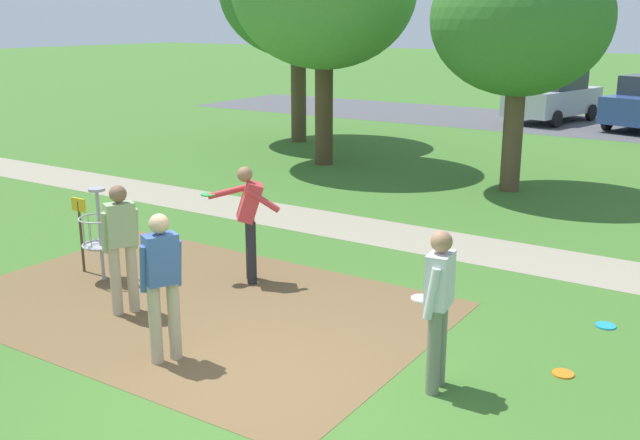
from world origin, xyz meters
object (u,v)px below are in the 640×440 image
(disc_golf_basket, at_px, (98,230))
(frisbee_far_left, at_px, (143,248))
(player_foreground_watching, at_px, (249,216))
(frisbee_near_basket, at_px, (563,374))
(parked_car_leftmost, at_px, (553,96))
(tree_near_right, at_px, (521,20))
(player_waiting_left, at_px, (438,301))
(player_waiting_right, at_px, (162,279))
(player_throwing, at_px, (121,242))
(frisbee_by_tee, at_px, (606,326))

(disc_golf_basket, relative_size, frisbee_far_left, 6.43)
(player_foreground_watching, height_order, frisbee_near_basket, player_foreground_watching)
(frisbee_near_basket, distance_m, frisbee_far_left, 7.21)
(disc_golf_basket, distance_m, parked_car_leftmost, 20.83)
(frisbee_near_basket, height_order, tree_near_right, tree_near_right)
(player_waiting_left, height_order, frisbee_near_basket, player_waiting_left)
(player_waiting_right, bearing_deg, frisbee_near_basket, 28.47)
(disc_golf_basket, bearing_deg, tree_near_right, 71.09)
(player_waiting_right, xyz_separation_m, parked_car_leftmost, (-2.17, 22.23, -0.05))
(player_throwing, xyz_separation_m, tree_near_right, (1.79, 9.65, 2.72))
(player_waiting_right, xyz_separation_m, tree_near_right, (0.36, 10.37, 2.72))
(tree_near_right, xyz_separation_m, parked_car_leftmost, (-2.53, 11.87, -2.76))
(frisbee_near_basket, height_order, parked_car_leftmost, parked_car_leftmost)
(player_waiting_left, relative_size, tree_near_right, 0.32)
(player_foreground_watching, xyz_separation_m, tree_near_right, (1.18, 7.81, 2.70))
(disc_golf_basket, relative_size, frisbee_near_basket, 5.95)
(player_waiting_right, relative_size, parked_car_leftmost, 0.38)
(disc_golf_basket, relative_size, player_throwing, 0.81)
(player_waiting_right, distance_m, parked_car_leftmost, 22.34)
(frisbee_by_tee, bearing_deg, player_waiting_right, -136.91)
(disc_golf_basket, height_order, frisbee_near_basket, disc_golf_basket)
(disc_golf_basket, xyz_separation_m, tree_near_right, (3.07, 8.95, 2.93))
(frisbee_by_tee, distance_m, tree_near_right, 8.43)
(player_foreground_watching, xyz_separation_m, player_waiting_right, (0.82, -2.56, -0.02))
(frisbee_near_basket, bearing_deg, frisbee_by_tee, 86.90)
(player_waiting_right, height_order, frisbee_near_basket, player_waiting_right)
(parked_car_leftmost, bearing_deg, player_throwing, -88.05)
(frisbee_by_tee, distance_m, parked_car_leftmost, 19.55)
(frisbee_far_left, distance_m, parked_car_leftmost, 19.45)
(player_waiting_right, bearing_deg, frisbee_by_tee, 43.09)
(disc_golf_basket, relative_size, tree_near_right, 0.26)
(player_waiting_right, distance_m, frisbee_by_tee, 5.47)
(player_foreground_watching, xyz_separation_m, frisbee_far_left, (-2.50, 0.28, -0.98))
(player_waiting_left, distance_m, frisbee_far_left, 6.46)
(player_waiting_left, distance_m, player_waiting_right, 3.00)
(player_throwing, distance_m, frisbee_far_left, 2.99)
(player_foreground_watching, bearing_deg, tree_near_right, 81.40)
(disc_golf_basket, height_order, player_foreground_watching, player_foreground_watching)
(player_waiting_right, relative_size, frisbee_far_left, 7.91)
(parked_car_leftmost, bearing_deg, player_waiting_left, -76.78)
(frisbee_far_left, bearing_deg, player_throwing, -48.22)
(player_waiting_right, height_order, frisbee_far_left, player_waiting_right)
(player_waiting_left, relative_size, player_waiting_right, 1.00)
(frisbee_near_basket, relative_size, frisbee_far_left, 1.08)
(player_foreground_watching, xyz_separation_m, player_throwing, (-0.61, -1.84, -0.02))
(player_waiting_right, xyz_separation_m, frisbee_by_tee, (3.93, 3.68, -0.96))
(tree_near_right, bearing_deg, frisbee_near_basket, -67.15)
(frisbee_by_tee, bearing_deg, player_throwing, -151.15)
(player_waiting_left, bearing_deg, disc_golf_basket, 176.18)
(disc_golf_basket, relative_size, player_waiting_right, 0.81)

